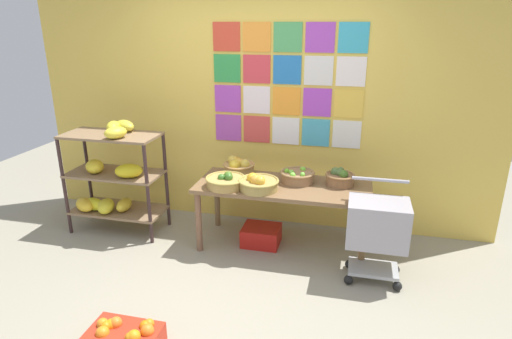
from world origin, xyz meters
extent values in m
plane|color=gray|center=(0.00, 0.00, 0.00)|extent=(9.06, 9.06, 0.00)
cube|color=#E3BE4E|center=(0.00, 1.56, 1.40)|extent=(4.98, 0.06, 2.81)
cube|color=red|center=(-0.33, 1.52, 2.00)|extent=(0.28, 0.01, 0.28)
cube|color=orange|center=(-0.01, 1.52, 2.00)|extent=(0.28, 0.01, 0.28)
cube|color=#489C57|center=(0.30, 1.52, 2.00)|extent=(0.28, 0.01, 0.28)
cube|color=purple|center=(0.62, 1.52, 2.00)|extent=(0.28, 0.01, 0.28)
cube|color=#34A1BC|center=(0.93, 1.52, 2.00)|extent=(0.28, 0.01, 0.28)
cube|color=green|center=(-0.33, 1.52, 1.69)|extent=(0.28, 0.01, 0.28)
cube|color=#D43943|center=(-0.01, 1.52, 1.69)|extent=(0.28, 0.01, 0.28)
cube|color=#236CB8|center=(0.30, 1.52, 1.69)|extent=(0.28, 0.01, 0.28)
cube|color=silver|center=(0.62, 1.52, 1.69)|extent=(0.28, 0.01, 0.28)
cube|color=white|center=(0.93, 1.52, 1.69)|extent=(0.28, 0.01, 0.28)
cube|color=purple|center=(-0.33, 1.52, 1.37)|extent=(0.28, 0.01, 0.28)
cube|color=white|center=(-0.01, 1.52, 1.37)|extent=(0.28, 0.01, 0.28)
cube|color=orange|center=(0.30, 1.52, 1.37)|extent=(0.28, 0.01, 0.28)
cube|color=purple|center=(0.62, 1.52, 1.37)|extent=(0.28, 0.01, 0.28)
cube|color=gold|center=(0.93, 1.52, 1.37)|extent=(0.28, 0.01, 0.28)
cube|color=purple|center=(-0.33, 1.52, 1.06)|extent=(0.28, 0.01, 0.28)
cube|color=#CE4240|center=(-0.01, 1.52, 1.06)|extent=(0.28, 0.01, 0.28)
cube|color=white|center=(0.30, 1.52, 1.06)|extent=(0.28, 0.01, 0.28)
cube|color=#409EBB|center=(0.62, 1.52, 1.06)|extent=(0.28, 0.01, 0.28)
cube|color=silver|center=(0.93, 1.52, 1.06)|extent=(0.28, 0.01, 0.28)
cylinder|color=#362524|center=(-1.87, 0.73, 0.53)|extent=(0.04, 0.04, 1.06)
cylinder|color=#362524|center=(-0.92, 0.73, 0.53)|extent=(0.04, 0.04, 1.06)
cylinder|color=#362524|center=(-1.87, 1.15, 0.53)|extent=(0.04, 0.04, 1.06)
cylinder|color=#362524|center=(-0.92, 1.15, 0.53)|extent=(0.04, 0.04, 1.06)
cube|color=#83684B|center=(-1.40, 0.94, 0.23)|extent=(0.98, 0.46, 0.03)
ellipsoid|color=yellow|center=(-1.63, 0.85, 0.31)|extent=(0.28, 0.17, 0.14)
ellipsoid|color=yellow|center=(-1.72, 0.81, 0.31)|extent=(0.31, 0.27, 0.14)
ellipsoid|color=yellow|center=(-1.47, 0.82, 0.31)|extent=(0.23, 0.29, 0.15)
ellipsoid|color=yellow|center=(-1.31, 0.91, 0.31)|extent=(0.12, 0.24, 0.13)
cube|color=#83684B|center=(-1.40, 0.94, 0.64)|extent=(0.98, 0.46, 0.02)
ellipsoid|color=yellow|center=(-1.58, 0.87, 0.73)|extent=(0.26, 0.27, 0.15)
ellipsoid|color=gold|center=(-1.17, 0.83, 0.72)|extent=(0.31, 0.25, 0.15)
cube|color=#83684B|center=(-1.40, 0.94, 1.05)|extent=(0.98, 0.46, 0.02)
ellipsoid|color=gold|center=(-1.32, 1.09, 1.12)|extent=(0.31, 0.27, 0.12)
ellipsoid|color=yellow|center=(-1.25, 0.80, 1.12)|extent=(0.26, 0.28, 0.12)
ellipsoid|color=yellow|center=(-1.40, 1.01, 1.12)|extent=(0.23, 0.29, 0.12)
cube|color=brown|center=(0.38, 0.99, 0.64)|extent=(1.67, 0.69, 0.04)
cylinder|color=brown|center=(-0.39, 0.70, 0.31)|extent=(0.06, 0.06, 0.62)
cylinder|color=brown|center=(1.16, 0.70, 0.31)|extent=(0.06, 0.06, 0.62)
cylinder|color=brown|center=(-0.39, 1.27, 0.31)|extent=(0.06, 0.06, 0.62)
cylinder|color=brown|center=(1.16, 1.27, 0.31)|extent=(0.06, 0.06, 0.62)
cylinder|color=#AD874D|center=(-0.11, 1.15, 0.71)|extent=(0.30, 0.30, 0.12)
torus|color=#B3874C|center=(-0.11, 1.15, 0.77)|extent=(0.33, 0.33, 0.02)
sphere|color=gold|center=(-0.14, 1.20, 0.78)|extent=(0.09, 0.09, 0.09)
sphere|color=gold|center=(-0.12, 1.17, 0.78)|extent=(0.09, 0.09, 0.09)
sphere|color=gold|center=(-0.10, 1.16, 0.78)|extent=(0.09, 0.09, 0.09)
sphere|color=gold|center=(-0.04, 1.13, 0.78)|extent=(0.10, 0.10, 0.10)
sphere|color=gold|center=(-0.13, 1.07, 0.79)|extent=(0.11, 0.11, 0.11)
sphere|color=gold|center=(-0.19, 1.20, 0.79)|extent=(0.10, 0.10, 0.10)
cylinder|color=#966F4B|center=(0.50, 1.09, 0.71)|extent=(0.31, 0.31, 0.10)
torus|color=olive|center=(0.50, 1.09, 0.75)|extent=(0.34, 0.34, 0.03)
sphere|color=#73D243|center=(0.56, 1.01, 0.77)|extent=(0.05, 0.05, 0.05)
sphere|color=#77D240|center=(0.47, 1.00, 0.76)|extent=(0.06, 0.06, 0.06)
sphere|color=#77D235|center=(0.55, 1.18, 0.76)|extent=(0.05, 0.05, 0.05)
sphere|color=#70BD2C|center=(0.40, 1.08, 0.76)|extent=(0.05, 0.05, 0.05)
sphere|color=#82BC31|center=(0.54, 1.19, 0.76)|extent=(0.05, 0.05, 0.05)
sphere|color=#7CC142|center=(0.45, 1.06, 0.76)|extent=(0.05, 0.05, 0.05)
cylinder|color=#8A613F|center=(0.91, 1.11, 0.71)|extent=(0.26, 0.26, 0.10)
torus|color=olive|center=(0.91, 1.11, 0.76)|extent=(0.28, 0.28, 0.02)
sphere|color=#4B6135|center=(0.92, 1.10, 0.77)|extent=(0.07, 0.07, 0.07)
sphere|color=#446D25|center=(0.94, 1.07, 0.78)|extent=(0.09, 0.09, 0.09)
sphere|color=#3F6430|center=(0.91, 1.13, 0.78)|extent=(0.07, 0.07, 0.07)
sphere|color=#506937|center=(0.90, 1.11, 0.78)|extent=(0.08, 0.08, 0.08)
sphere|color=#4E6D38|center=(0.91, 1.19, 0.78)|extent=(0.07, 0.07, 0.07)
sphere|color=#4B6734|center=(0.86, 1.14, 0.77)|extent=(0.10, 0.10, 0.10)
cylinder|color=tan|center=(-0.14, 0.81, 0.70)|extent=(0.36, 0.36, 0.09)
torus|color=#AD9446|center=(-0.14, 0.81, 0.74)|extent=(0.39, 0.39, 0.02)
sphere|color=#3B6924|center=(-0.10, 0.79, 0.76)|extent=(0.08, 0.08, 0.08)
sphere|color=#497021|center=(-0.13, 0.84, 0.76)|extent=(0.09, 0.09, 0.09)
sphere|color=#3B6E26|center=(-0.18, 0.79, 0.75)|extent=(0.07, 0.07, 0.07)
cylinder|color=#A58C49|center=(0.18, 0.81, 0.70)|extent=(0.36, 0.36, 0.09)
torus|color=#A59045|center=(0.18, 0.81, 0.75)|extent=(0.38, 0.38, 0.02)
sphere|color=gold|center=(0.12, 0.82, 0.76)|extent=(0.11, 0.11, 0.11)
sphere|color=gold|center=(0.20, 0.80, 0.76)|extent=(0.08, 0.08, 0.08)
sphere|color=gold|center=(0.21, 0.75, 0.77)|extent=(0.09, 0.09, 0.09)
sphere|color=gold|center=(0.16, 0.76, 0.77)|extent=(0.10, 0.10, 0.10)
cube|color=#B21A14|center=(0.17, 0.97, 0.09)|extent=(0.37, 0.31, 0.19)
sphere|color=orange|center=(-0.55, -0.75, 0.15)|extent=(0.10, 0.10, 0.10)
sphere|color=orange|center=(-0.53, -0.66, 0.15)|extent=(0.09, 0.09, 0.09)
sphere|color=orange|center=(-0.34, -0.76, 0.16)|extent=(0.07, 0.07, 0.07)
sphere|color=orange|center=(-0.28, -0.60, 0.16)|extent=(0.07, 0.07, 0.07)
sphere|color=orange|center=(-0.25, -0.67, 0.16)|extent=(0.09, 0.09, 0.09)
sphere|color=orange|center=(-0.32, -0.74, 0.16)|extent=(0.09, 0.09, 0.09)
sphere|color=orange|center=(-0.50, -0.65, 0.16)|extent=(0.09, 0.09, 0.09)
sphere|color=orange|center=(-0.55, -0.70, 0.16)|extent=(0.08, 0.08, 0.08)
sphere|color=orange|center=(-0.59, -0.67, 0.16)|extent=(0.08, 0.08, 0.08)
sphere|color=orange|center=(-0.30, -0.62, 0.15)|extent=(0.08, 0.08, 0.08)
sphere|color=black|center=(1.06, 0.45, 0.04)|extent=(0.08, 0.08, 0.08)
sphere|color=black|center=(1.46, 0.45, 0.04)|extent=(0.08, 0.08, 0.08)
sphere|color=black|center=(1.06, 0.71, 0.04)|extent=(0.08, 0.08, 0.08)
sphere|color=black|center=(1.46, 0.71, 0.04)|extent=(0.08, 0.08, 0.08)
cube|color=#A5A8AD|center=(1.26, 0.58, 0.10)|extent=(0.42, 0.28, 0.03)
cube|color=#9E9AA5|center=(1.26, 0.58, 0.54)|extent=(0.50, 0.36, 0.38)
cylinder|color=#9E9AA5|center=(1.26, 0.79, 0.85)|extent=(0.48, 0.03, 0.03)
camera|label=1|loc=(1.02, -2.81, 2.15)|focal=29.99mm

